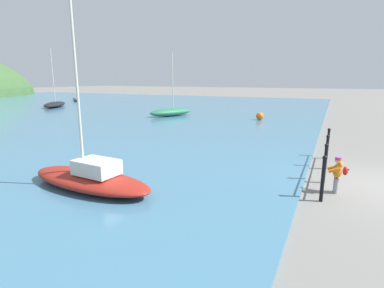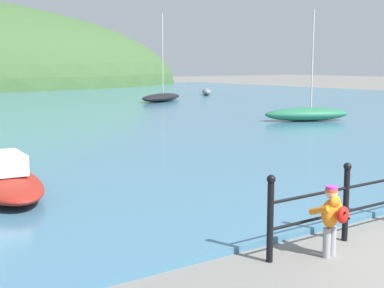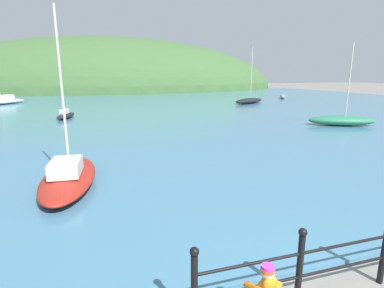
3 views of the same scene
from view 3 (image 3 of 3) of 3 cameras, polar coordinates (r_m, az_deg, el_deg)
The scene contains 9 objects.
water at distance 33.86m, azimuth -12.29°, elevation 7.41°, with size 80.00×60.00×0.10m, color teal.
far_hillside at distance 68.61m, azimuth -14.99°, elevation 9.97°, with size 73.77×40.57×21.78m.
iron_railing at distance 5.23m, azimuth 27.07°, elevation -18.33°, with size 4.79×0.12×1.21m.
boat_mid_harbor at distance 38.73m, azimuth -32.27°, elevation 6.94°, with size 4.48×4.99×6.02m.
boat_blue_hull at distance 34.46m, azimuth 10.85°, elevation 8.14°, with size 5.15×4.12×6.12m.
boat_far_right at distance 9.40m, azimuth -22.44°, elevation -5.62°, with size 1.71×4.21×4.97m.
boat_twin_mast at distance 42.14m, azimuth 16.88°, elevation 8.66°, with size 2.03×2.60×0.55m.
boat_nearest_quay at distance 23.90m, azimuth -22.93°, elevation 5.07°, with size 1.47×3.08×0.70m.
boat_white_sailboat at distance 21.10m, azimuth 26.58°, elevation 4.05°, with size 4.15×2.84×5.00m.
Camera 3 is at (-2.93, -1.58, 3.25)m, focal length 28.00 mm.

